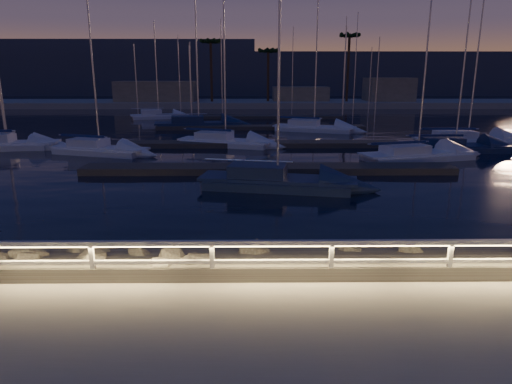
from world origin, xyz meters
TOP-DOWN VIEW (x-y plane):
  - ground at (0.00, 0.00)m, footprint 400.00×400.00m
  - harbor_water at (0.00, 31.22)m, footprint 400.00×440.00m
  - guard_rail at (-0.07, -0.00)m, footprint 44.11×0.12m
  - riprap at (4.64, 1.62)m, footprint 32.53×3.02m
  - floating_docks at (0.00, 32.50)m, footprint 22.00×36.00m
  - far_shore at (-0.12, 74.05)m, footprint 160.00×14.00m
  - palm_left at (-8.00, 72.00)m, footprint 3.00×3.00m
  - palm_center at (2.00, 73.00)m, footprint 3.00×3.00m
  - palm_right at (16.00, 72.00)m, footprint 3.00×3.00m
  - distant_hills at (-22.13, 133.69)m, footprint 230.00×37.50m
  - sailboat_a at (-20.21, 24.69)m, footprint 7.84×3.44m
  - sailboat_b at (0.11, 12.04)m, footprint 8.20×3.83m
  - sailboat_c at (-3.30, 26.42)m, footprint 8.06×4.64m
  - sailboat_d at (10.13, 19.90)m, footprint 8.38×4.46m
  - sailboat_e at (-20.19, 24.90)m, footprint 6.98×2.28m
  - sailboat_f at (-12.26, 22.50)m, footprint 7.51×4.23m
  - sailboat_g at (5.21, 36.18)m, footprint 8.53×5.15m
  - sailboat_h at (14.19, 23.40)m, footprint 7.95×2.48m
  - sailboat_k at (-7.00, 39.33)m, footprint 9.70×4.24m
  - sailboat_l at (16.75, 26.91)m, footprint 8.66×2.72m
  - sailboat_m at (-13.41, 50.07)m, footprint 7.44×4.05m

SIDE VIEW (x-z plane):
  - harbor_water at x=0.00m, z-range -1.27..-0.67m
  - floating_docks at x=0.00m, z-range -0.60..-0.20m
  - riprap at x=4.64m, z-range -0.97..0.48m
  - sailboat_h at x=14.19m, z-range -6.88..6.49m
  - sailboat_d at x=10.13m, z-range -7.02..6.63m
  - sailboat_c at x=-3.30m, z-range -6.79..6.43m
  - sailboat_f at x=-12.26m, z-range -6.36..6.00m
  - sailboat_l at x=16.75m, z-range -7.45..7.10m
  - sailboat_e at x=-20.19m, z-range -6.09..5.75m
  - sailboat_g at x=5.21m, z-range -7.18..6.85m
  - sailboat_m at x=-13.41m, z-range -6.30..5.98m
  - sailboat_b at x=0.11m, z-range -6.90..6.59m
  - sailboat_a at x=-20.21m, z-range -6.64..6.35m
  - sailboat_k at x=-7.00m, z-range -8.10..7.84m
  - ground at x=0.00m, z-range 0.00..0.00m
  - far_shore at x=-0.12m, z-range -2.31..2.89m
  - guard_rail at x=-0.07m, z-range 0.24..1.30m
  - distant_hills at x=-22.13m, z-range -4.26..13.74m
  - palm_center at x=2.00m, z-range 3.93..13.63m
  - palm_left at x=-8.00m, z-range 4.54..15.74m
  - palm_right at x=16.00m, z-range 4.93..17.13m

